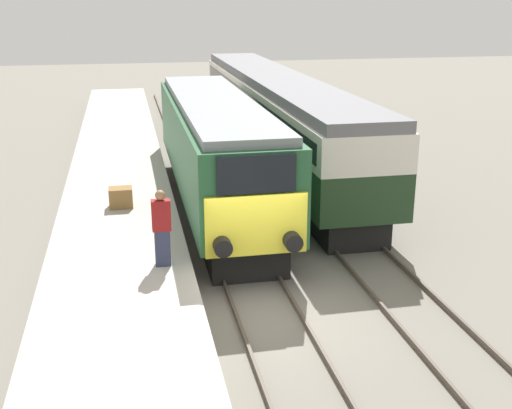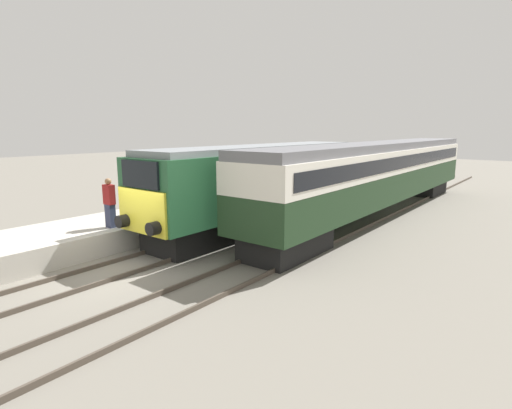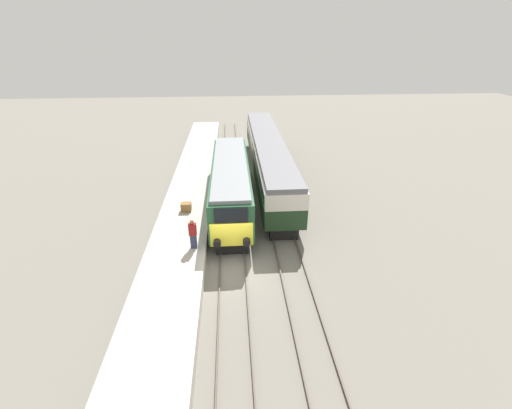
{
  "view_description": "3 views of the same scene",
  "coord_description": "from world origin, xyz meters",
  "px_view_note": "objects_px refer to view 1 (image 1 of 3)",
  "views": [
    {
      "loc": [
        -2.89,
        -12.79,
        6.93
      ],
      "look_at": [
        0.0,
        1.32,
        2.26
      ],
      "focal_mm": 45.0,
      "sensor_mm": 36.0,
      "label": 1
    },
    {
      "loc": [
        11.08,
        -6.68,
        4.49
      ],
      "look_at": [
        1.7,
        5.32,
        1.6
      ],
      "focal_mm": 28.0,
      "sensor_mm": 36.0,
      "label": 2
    },
    {
      "loc": [
        0.18,
        -15.56,
        12.15
      ],
      "look_at": [
        1.7,
        5.32,
        1.6
      ],
      "focal_mm": 24.0,
      "sensor_mm": 36.0,
      "label": 3
    }
  ],
  "objects_px": {
    "luggage_crate": "(121,197)",
    "passenger_carriage": "(275,110)",
    "locomotive": "(216,149)",
    "person_on_platform": "(162,228)"
  },
  "relations": [
    {
      "from": "locomotive",
      "to": "luggage_crate",
      "type": "relative_size",
      "value": 19.73
    },
    {
      "from": "locomotive",
      "to": "person_on_platform",
      "type": "bearing_deg",
      "value": -108.9
    },
    {
      "from": "person_on_platform",
      "to": "locomotive",
      "type": "bearing_deg",
      "value": 71.1
    },
    {
      "from": "locomotive",
      "to": "person_on_platform",
      "type": "relative_size",
      "value": 7.41
    },
    {
      "from": "locomotive",
      "to": "passenger_carriage",
      "type": "distance_m",
      "value": 6.71
    },
    {
      "from": "person_on_platform",
      "to": "luggage_crate",
      "type": "height_order",
      "value": "person_on_platform"
    },
    {
      "from": "passenger_carriage",
      "to": "locomotive",
      "type": "bearing_deg",
      "value": -120.45
    },
    {
      "from": "person_on_platform",
      "to": "passenger_carriage",
      "type": "bearing_deg",
      "value": 65.4
    },
    {
      "from": "passenger_carriage",
      "to": "person_on_platform",
      "type": "distance_m",
      "value": 13.52
    },
    {
      "from": "luggage_crate",
      "to": "passenger_carriage",
      "type": "bearing_deg",
      "value": 48.89
    }
  ]
}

